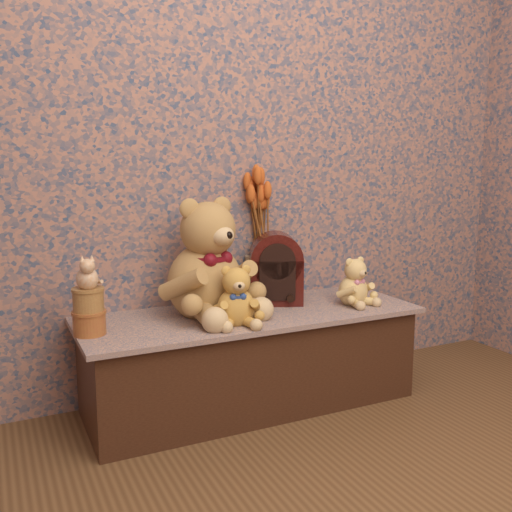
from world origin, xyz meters
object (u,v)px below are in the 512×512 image
Objects in this scene: cathedral_radio at (276,268)px; cat_figurine at (87,271)px; teddy_large at (205,252)px; ceramic_vase at (258,277)px; biscuit_tin_lower at (89,323)px; teddy_small at (353,279)px; teddy_medium at (236,293)px.

cat_figurine is at bearing -149.03° from cathedral_radio.
teddy_large is at bearing 13.38° from cat_figurine.
cathedral_radio is at bearing 12.90° from cat_figurine.
teddy_large is at bearing -153.59° from ceramic_vase.
biscuit_tin_lower is at bearing 172.36° from teddy_large.
cathedral_radio reaches higher than teddy_small.
teddy_medium is 0.42m from ceramic_vase.
teddy_medium is at bearing -119.45° from cathedral_radio.
teddy_medium is 0.58m from teddy_small.
teddy_large is 4.40× the size of biscuit_tin_lower.
teddy_small is at bearing -7.34° from cathedral_radio.
teddy_medium is 0.79× the size of cathedral_radio.
ceramic_vase is at bearing 130.37° from cathedral_radio.
cathedral_radio is (-0.29, 0.16, 0.04)m from teddy_small.
ceramic_vase is (-0.03, 0.10, -0.06)m from cathedral_radio.
ceramic_vase reaches higher than biscuit_tin_lower.
cathedral_radio is 0.83m from biscuit_tin_lower.
cathedral_radio is at bearing 50.36° from teddy_medium.
ceramic_vase is at bearing 20.62° from cat_figurine.
biscuit_tin_lower is 0.91× the size of cat_figurine.
ceramic_vase is at bearing 64.72° from teddy_medium.
biscuit_tin_lower is (-0.77, -0.23, -0.06)m from ceramic_vase.
teddy_small is at bearing -2.12° from biscuit_tin_lower.
cat_figurine reaches higher than teddy_small.
cathedral_radio is (0.34, 0.05, -0.10)m from teddy_large.
teddy_large is 2.08× the size of teddy_medium.
teddy_small is 0.71× the size of cathedral_radio.
cathedral_radio reaches higher than ceramic_vase.
teddy_large is 1.64× the size of cathedral_radio.
teddy_small is at bearing -39.70° from ceramic_vase.
cathedral_radio is 0.82m from cat_figurine.
teddy_medium is 0.54m from cat_figurine.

